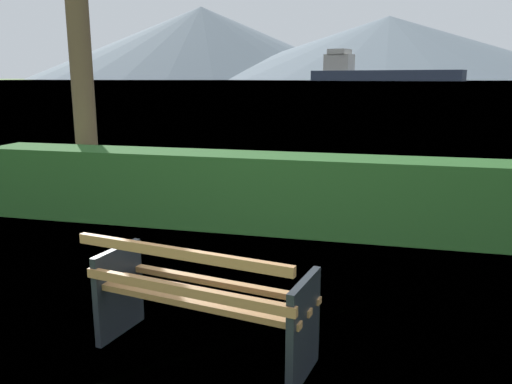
% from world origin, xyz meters
% --- Properties ---
extents(ground_plane, '(1400.00, 1400.00, 0.00)m').
position_xyz_m(ground_plane, '(0.00, 0.00, 0.00)').
color(ground_plane, '#567A38').
extents(water_surface, '(620.00, 620.00, 0.00)m').
position_xyz_m(water_surface, '(0.00, 309.07, 0.00)').
color(water_surface, '#6B8EA3').
rests_on(water_surface, ground_plane).
extents(park_bench, '(1.62, 0.84, 0.87)m').
position_xyz_m(park_bench, '(-0.01, -0.06, 0.42)').
color(park_bench, '#A0703F').
rests_on(park_bench, ground_plane).
extents(hedge_row, '(8.27, 0.70, 0.96)m').
position_xyz_m(hedge_row, '(0.00, 3.08, 0.48)').
color(hedge_row, '#285B23').
rests_on(hedge_row, ground_plane).
extents(cargo_ship_large, '(87.36, 38.63, 18.53)m').
position_xyz_m(cargo_ship_large, '(-7.31, 312.03, 5.18)').
color(cargo_ship_large, '#2D384C').
rests_on(cargo_ship_large, water_surface).
extents(distant_hills, '(789.71, 412.22, 80.92)m').
position_xyz_m(distant_hills, '(-71.77, 568.77, 34.55)').
color(distant_hills, gray).
rests_on(distant_hills, ground_plane).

